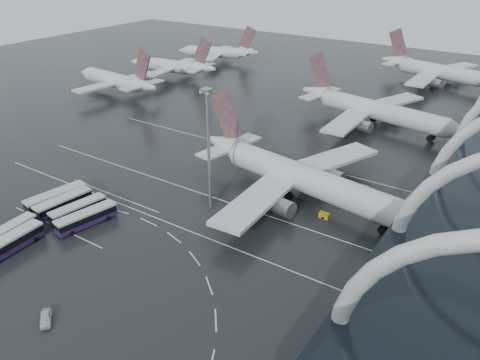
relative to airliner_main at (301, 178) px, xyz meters
The scene contains 24 objects.
ground 26.41m from the airliner_main, 119.03° to the right, with size 420.00×420.00×0.00m, color black.
lane_marking_near 28.14m from the airliner_main, 117.02° to the right, with size 120.00×0.25×0.01m, color silver.
lane_marking_mid 17.27m from the airliner_main, 139.77° to the right, with size 120.00×0.25×0.01m, color silver.
lane_marking_far 22.07m from the airliner_main, 125.86° to the left, with size 120.00×0.25×0.01m, color silver.
bus_bay_line_south 53.44m from the airliner_main, 133.43° to the right, with size 28.00×0.25×0.01m, color silver.
bus_bay_line_north 43.32m from the airliner_main, 148.25° to the right, with size 28.00×0.25×0.01m, color silver.
airliner_main is the anchor object (origin of this frame).
airliner_gate_b 55.88m from the airliner_main, 92.75° to the left, with size 57.67×51.10×20.09m.
airliner_gate_c 117.90m from the airliner_main, 88.07° to the left, with size 56.01×50.85×20.09m.
jet_remote_west 102.47m from the airliner_main, 159.86° to the left, with size 44.66×36.01×19.44m.
jet_remote_mid 115.17m from the airliner_main, 145.15° to the left, with size 42.60×34.42×18.53m.
jet_remote_far 138.92m from the airliner_main, 133.43° to the left, with size 39.69×32.29×17.63m.
bus_row_near_a 54.81m from the airliner_main, 143.06° to the right, with size 5.26×14.05×3.38m.
bus_row_near_b 52.66m from the airliner_main, 140.56° to the right, with size 4.29×13.12×3.17m.
bus_row_near_c 49.03m from the airliner_main, 137.07° to the right, with size 4.70×12.63×3.04m.
bus_row_near_d 47.02m from the airliner_main, 132.38° to the right, with size 5.40×13.20×3.17m.
bus_row_far_a 61.82m from the airliner_main, 130.57° to the right, with size 3.82×12.42×3.01m.
bus_row_far_b 60.86m from the airliner_main, 126.69° to the right, with size 3.86×13.43×3.26m.
van_curve_b 58.91m from the airliner_main, 104.58° to the right, with size 1.68×4.18×1.42m, color silver.
floodlight_mast 23.68m from the airliner_main, 135.10° to the right, with size 2.07×2.07×26.98m.
gse_cart_belly_a 10.60m from the airliner_main, 29.35° to the right, with size 2.18×1.29×1.19m, color #AB9716.
gse_cart_belly_b 16.74m from the airliner_main, 47.78° to the left, with size 2.23×1.32×1.22m, color slate.
gse_cart_belly_c 8.78m from the airliner_main, 126.16° to the right, with size 1.97×1.16×1.08m, color #AB9716.
gse_cart_belly_d 18.41m from the airliner_main, ahead, with size 1.98×1.17×1.08m, color slate.
Camera 1 is at (53.11, -63.05, 52.71)m, focal length 35.00 mm.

